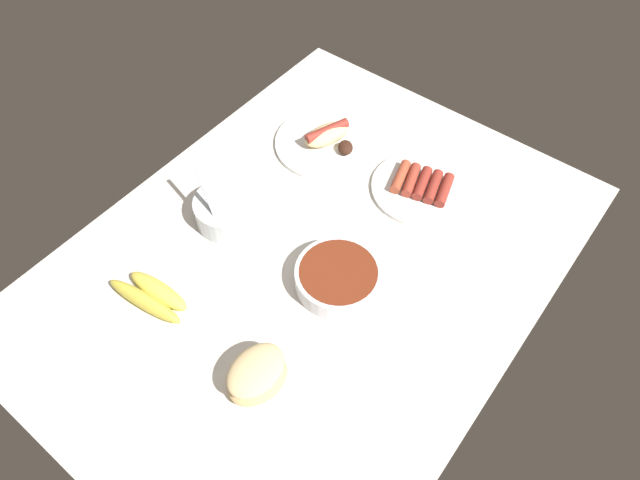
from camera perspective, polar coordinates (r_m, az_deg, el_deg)
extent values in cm
cube|color=silver|center=(125.81, -0.86, -2.13)|extent=(120.00, 90.00, 3.00)
ellipsoid|color=tan|center=(109.58, -6.11, -13.45)|extent=(13.48, 10.92, 3.60)
ellipsoid|color=#E5C689|center=(106.36, -6.32, -12.62)|extent=(12.11, 8.89, 3.60)
ellipsoid|color=#E5D14C|center=(122.36, -15.58, -4.83)|extent=(4.79, 15.25, 3.46)
ellipsoid|color=gold|center=(121.61, -16.83, -5.76)|extent=(5.22, 18.52, 3.81)
cylinder|color=white|center=(138.41, 9.90, 5.03)|extent=(23.39, 23.39, 1.00)
cylinder|color=#AD472D|center=(137.82, 7.89, 6.19)|extent=(9.65, 4.87, 2.42)
cylinder|color=#9E3828|center=(137.47, 8.94, 5.85)|extent=(9.63, 5.22, 2.42)
cylinder|color=maroon|center=(137.16, 10.00, 5.51)|extent=(9.65, 4.91, 2.42)
cylinder|color=maroon|center=(136.91, 11.06, 5.16)|extent=(9.65, 4.97, 2.42)
cylinder|color=maroon|center=(136.70, 12.12, 4.82)|extent=(9.65, 4.91, 2.42)
cylinder|color=white|center=(147.05, 0.67, 9.54)|extent=(25.92, 25.92, 1.00)
ellipsoid|color=#E5C689|center=(145.20, 0.68, 10.31)|extent=(13.44, 9.85, 4.40)
cylinder|color=maroon|center=(144.38, 0.69, 10.67)|extent=(11.61, 6.26, 2.40)
ellipsoid|color=#381E14|center=(143.18, 2.52, 9.06)|extent=(5.68, 5.58, 2.80)
cylinder|color=white|center=(119.08, 1.80, -3.71)|extent=(17.85, 17.85, 4.48)
cylinder|color=maroon|center=(117.54, 1.82, -3.21)|extent=(16.06, 16.06, 1.00)
cylinder|color=silver|center=(130.31, -8.94, 2.94)|extent=(15.07, 15.07, 6.08)
cylinder|color=beige|center=(129.39, -9.01, 3.28)|extent=(13.26, 13.26, 2.73)
cube|color=#B7B7BC|center=(125.45, -10.97, 4.15)|extent=(5.20, 10.42, 12.65)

